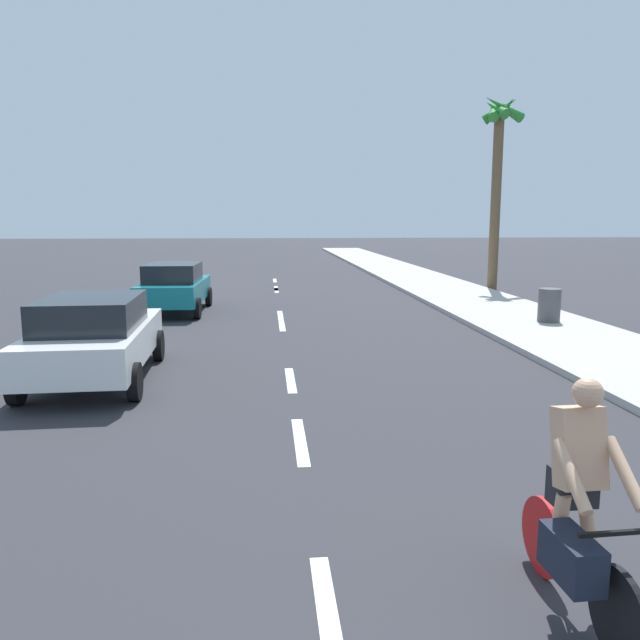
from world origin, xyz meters
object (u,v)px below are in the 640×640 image
at_px(palm_tree_far, 498,151).
at_px(trash_bin_far, 549,305).
at_px(parked_car_white, 95,336).
at_px(parked_car_teal, 174,286).
at_px(cyclist, 577,512).

xyz_separation_m(palm_tree_far, trash_bin_far, (-1.75, -9.04, -5.11)).
distance_m(parked_car_white, trash_bin_far, 11.96).
height_order(parked_car_teal, palm_tree_far, palm_tree_far).
xyz_separation_m(cyclist, parked_car_teal, (-5.14, 15.85, 0.01)).
height_order(parked_car_teal, trash_bin_far, parked_car_teal).
relative_size(parked_car_white, parked_car_teal, 1.04).
distance_m(cyclist, parked_car_teal, 16.66).
height_order(cyclist, trash_bin_far, cyclist).
xyz_separation_m(parked_car_white, trash_bin_far, (10.92, 4.87, -0.24)).
bearing_deg(cyclist, parked_car_white, -56.32).
relative_size(palm_tree_far, trash_bin_far, 8.72).
bearing_deg(parked_car_white, cyclist, -56.12).
relative_size(cyclist, trash_bin_far, 1.98).
xyz_separation_m(cyclist, parked_car_white, (-5.38, 7.38, 0.01)).
bearing_deg(palm_tree_far, parked_car_teal, -156.39).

